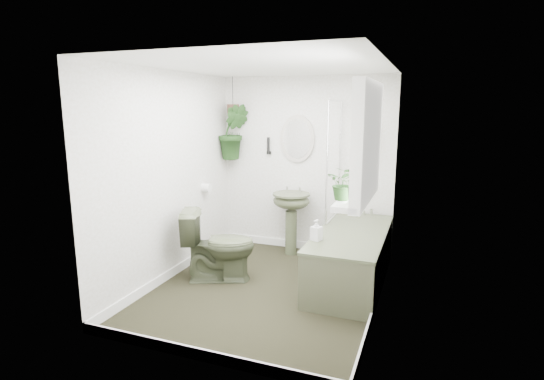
% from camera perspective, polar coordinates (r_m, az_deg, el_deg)
% --- Properties ---
extents(floor, '(2.30, 2.80, 0.02)m').
position_cam_1_polar(floor, '(4.65, -0.67, -13.25)').
color(floor, black).
rests_on(floor, ground).
extents(ceiling, '(2.30, 2.80, 0.02)m').
position_cam_1_polar(ceiling, '(4.26, -0.74, 16.50)').
color(ceiling, white).
rests_on(ceiling, ground).
extents(wall_back, '(2.30, 0.02, 2.30)m').
position_cam_1_polar(wall_back, '(5.63, 4.53, 3.34)').
color(wall_back, white).
rests_on(wall_back, ground).
extents(wall_front, '(2.30, 0.02, 2.30)m').
position_cam_1_polar(wall_front, '(3.07, -10.34, -3.47)').
color(wall_front, white).
rests_on(wall_front, ground).
extents(wall_left, '(0.02, 2.80, 2.30)m').
position_cam_1_polar(wall_left, '(4.84, -13.60, 1.78)').
color(wall_left, white).
rests_on(wall_left, ground).
extents(wall_right, '(0.02, 2.80, 2.30)m').
position_cam_1_polar(wall_right, '(4.04, 14.82, -0.12)').
color(wall_right, white).
rests_on(wall_right, ground).
extents(skirting, '(2.30, 2.80, 0.10)m').
position_cam_1_polar(skirting, '(4.63, -0.67, -12.58)').
color(skirting, white).
rests_on(skirting, floor).
extents(bathtub, '(0.72, 1.72, 0.58)m').
position_cam_1_polar(bathtub, '(4.79, 10.61, -8.84)').
color(bathtub, '#464E34').
rests_on(bathtub, floor).
extents(bath_screen, '(0.04, 0.72, 1.40)m').
position_cam_1_polar(bath_screen, '(5.09, 8.33, 3.90)').
color(bath_screen, silver).
rests_on(bath_screen, bathtub).
extents(shower_box, '(0.20, 0.10, 0.35)m').
position_cam_1_polar(shower_box, '(5.35, 12.70, 7.00)').
color(shower_box, white).
rests_on(shower_box, wall_back).
extents(oval_mirror, '(0.46, 0.03, 0.62)m').
position_cam_1_polar(oval_mirror, '(5.58, 3.40, 6.90)').
color(oval_mirror, '#B2AA9D').
rests_on(oval_mirror, wall_back).
extents(wall_sconce, '(0.04, 0.04, 0.22)m').
position_cam_1_polar(wall_sconce, '(5.71, -0.49, 6.01)').
color(wall_sconce, black).
rests_on(wall_sconce, wall_back).
extents(toilet_roll_holder, '(0.11, 0.11, 0.11)m').
position_cam_1_polar(toilet_roll_holder, '(5.44, -8.84, 0.30)').
color(toilet_roll_holder, white).
rests_on(toilet_roll_holder, wall_left).
extents(window_recess, '(0.08, 1.00, 0.90)m').
position_cam_1_polar(window_recess, '(3.29, 12.74, 6.27)').
color(window_recess, white).
rests_on(window_recess, wall_right).
extents(window_sill, '(0.18, 1.00, 0.04)m').
position_cam_1_polar(window_sill, '(3.36, 11.25, -0.82)').
color(window_sill, white).
rests_on(window_sill, wall_right).
extents(window_blinds, '(0.01, 0.86, 0.76)m').
position_cam_1_polar(window_blinds, '(3.30, 11.96, 6.31)').
color(window_blinds, white).
rests_on(window_blinds, wall_right).
extents(toilet, '(0.90, 0.71, 0.80)m').
position_cam_1_polar(toilet, '(4.79, -7.17, -7.34)').
color(toilet, '#464E34').
rests_on(toilet, floor).
extents(pedestal_sink, '(0.50, 0.43, 0.82)m').
position_cam_1_polar(pedestal_sink, '(5.56, 2.58, -4.53)').
color(pedestal_sink, '#464E34').
rests_on(pedestal_sink, floor).
extents(sill_plant, '(0.27, 0.25, 0.24)m').
position_cam_1_polar(sill_plant, '(3.09, 9.62, 0.87)').
color(sill_plant, black).
rests_on(sill_plant, window_sill).
extents(hanging_plant, '(0.49, 0.44, 0.74)m').
position_cam_1_polar(hanging_plant, '(5.78, -5.21, 7.76)').
color(hanging_plant, black).
rests_on(hanging_plant, ceiling).
extents(soap_bottle, '(0.12, 0.12, 0.21)m').
position_cam_1_polar(soap_bottle, '(4.33, 6.00, -5.37)').
color(soap_bottle, black).
rests_on(soap_bottle, bathtub).
extents(hanging_pot, '(0.16, 0.16, 0.12)m').
position_cam_1_polar(hanging_pot, '(5.77, -5.27, 10.82)').
color(hanging_pot, '#513227').
rests_on(hanging_pot, ceiling).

